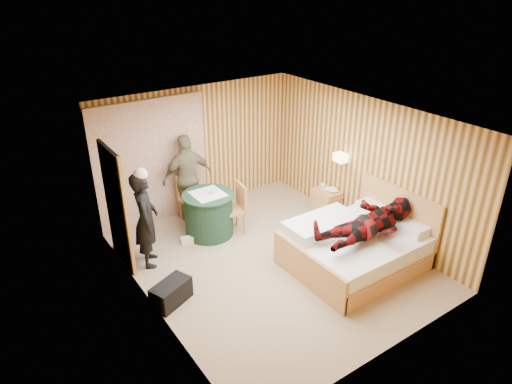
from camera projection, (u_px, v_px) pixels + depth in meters
floor at (271, 260)px, 7.76m from camera, size 4.20×5.00×0.01m
ceiling at (273, 118)px, 6.66m from camera, size 4.20×5.00×0.01m
wall_back at (197, 149)px, 9.06m from camera, size 4.20×0.02×2.50m
wall_left at (146, 234)px, 6.14m from camera, size 0.02×5.00×2.50m
wall_right at (365, 166)px, 8.27m from camera, size 0.02×5.00×2.50m
curtain at (152, 163)px, 8.52m from camera, size 2.20×0.08×2.40m
doorway at (116, 207)px, 7.30m from camera, size 0.06×0.90×2.05m
wall_lamp at (341, 157)px, 8.50m from camera, size 0.26×0.24×0.16m
bed at (356, 246)px, 7.54m from camera, size 2.13×1.68×1.15m
nightstand at (326, 202)px, 9.11m from camera, size 0.40×0.55×0.53m
round_table at (209, 214)px, 8.36m from camera, size 0.94×0.94×0.84m
chair_far at (190, 194)px, 8.85m from camera, size 0.47×0.47×0.93m
chair_near at (236, 205)px, 8.39m from camera, size 0.50×0.50×0.96m
duffel_bag at (171, 293)px, 6.70m from camera, size 0.69×0.53×0.34m
sneaker_left at (189, 240)px, 8.22m from camera, size 0.31×0.19×0.13m
sneaker_right at (212, 238)px, 8.30m from camera, size 0.27×0.19×0.11m
woman_standing at (146, 220)px, 7.34m from camera, size 0.59×0.71×1.65m
man_at_table at (188, 177)px, 8.75m from camera, size 1.03×0.46×1.72m
man_on_bed at (372, 216)px, 7.09m from camera, size 0.86×0.67×1.77m
book_lower at (329, 191)px, 8.96m from camera, size 0.26×0.28×0.02m
book_upper at (329, 190)px, 8.95m from camera, size 0.23×0.27×0.02m
cup_nightstand at (323, 186)px, 9.07m from camera, size 0.13×0.13×0.09m
cup_table at (214, 191)px, 8.17m from camera, size 0.16×0.16×0.10m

